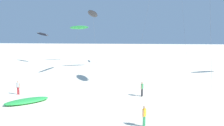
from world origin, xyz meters
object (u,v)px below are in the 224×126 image
object	(u,v)px
flying_kite_7	(93,14)
person_foreground_walker	(18,87)
person_near_left	(144,115)
person_mid_field	(142,88)
flying_kite_0	(79,27)
grounded_kite_1	(27,101)
flying_kite_1	(42,34)

from	to	relation	value
flying_kite_7	person_foreground_walker	size ratio (longest dim) A/B	7.85
flying_kite_7	person_near_left	bearing A→B (deg)	-69.78
person_mid_field	person_near_left	bearing A→B (deg)	-90.50
person_near_left	person_mid_field	distance (m)	8.71
flying_kite_0	person_near_left	xyz separation A→B (m)	(15.35, -40.26, -7.84)
grounded_kite_1	person_mid_field	bearing A→B (deg)	17.19
grounded_kite_1	person_foreground_walker	xyz separation A→B (m)	(-2.60, 3.02, 0.72)
flying_kite_0	flying_kite_1	distance (m)	9.31
flying_kite_7	grounded_kite_1	world-z (taller)	flying_kite_7
flying_kite_0	person_mid_field	distance (m)	35.99
flying_kite_0	grounded_kite_1	xyz separation A→B (m)	(3.11, -35.36, -8.57)
flying_kite_7	person_foreground_walker	xyz separation A→B (m)	(-6.56, -14.56, -9.79)
flying_kite_7	person_mid_field	size ratio (longest dim) A/B	7.83
flying_kite_1	flying_kite_7	xyz separation A→B (m)	(15.75, -14.86, 3.62)
flying_kite_0	person_foreground_walker	bearing A→B (deg)	-89.09
grounded_kite_1	person_mid_field	xyz separation A→B (m)	(12.32, 3.81, 0.72)
flying_kite_7	person_mid_field	world-z (taller)	flying_kite_7
flying_kite_0	grounded_kite_1	size ratio (longest dim) A/B	2.05
person_foreground_walker	person_mid_field	bearing A→B (deg)	3.05
grounded_kite_1	person_foreground_walker	bearing A→B (deg)	130.75
flying_kite_0	flying_kite_7	distance (m)	19.24
flying_kite_7	person_near_left	xyz separation A→B (m)	(8.28, -22.48, -9.78)
grounded_kite_1	person_mid_field	size ratio (longest dim) A/B	2.69
flying_kite_7	grounded_kite_1	size ratio (longest dim) A/B	2.91
flying_kite_7	person_mid_field	xyz separation A→B (m)	(8.35, -13.77, -9.78)
person_foreground_walker	person_mid_field	world-z (taller)	person_mid_field
flying_kite_7	person_mid_field	bearing A→B (deg)	-58.75
person_near_left	grounded_kite_1	bearing A→B (deg)	158.18
flying_kite_0	grounded_kite_1	bearing A→B (deg)	-84.97
flying_kite_1	grounded_kite_1	size ratio (longest dim) A/B	1.99
person_foreground_walker	person_near_left	size ratio (longest dim) A/B	0.99
flying_kite_1	flying_kite_0	bearing A→B (deg)	18.63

